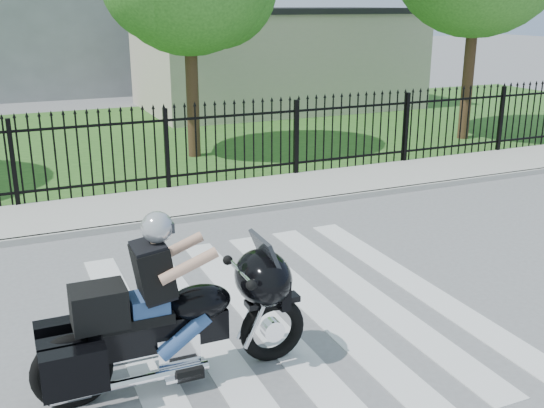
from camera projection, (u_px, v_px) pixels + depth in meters
name	position (u px, v px, depth m)	size (l,w,h in m)	color
ground	(289.00, 311.00, 8.33)	(120.00, 120.00, 0.00)	slate
crosswalk	(289.00, 311.00, 8.32)	(5.00, 5.50, 0.01)	silver
sidewalk	(182.00, 203.00, 12.67)	(40.00, 2.00, 0.12)	#ADAAA3
curb	(197.00, 217.00, 11.80)	(40.00, 0.12, 0.12)	#ADAAA3
grass_strip	(116.00, 140.00, 18.79)	(40.00, 12.00, 0.02)	#26541C
iron_fence	(167.00, 151.00, 13.29)	(26.00, 0.04, 1.80)	black
building_low	(276.00, 61.00, 24.45)	(10.00, 6.00, 3.50)	#B5AB97
building_low_roof	(277.00, 11.00, 23.90)	(10.20, 6.20, 0.20)	black
motorcycle_rider	(168.00, 314.00, 6.54)	(2.95, 0.87, 1.95)	black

